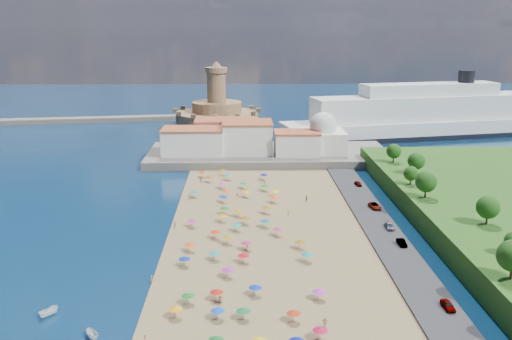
{
  "coord_description": "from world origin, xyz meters",
  "views": [
    {
      "loc": [
        -0.21,
        -136.21,
        49.45
      ],
      "look_at": [
        4.0,
        25.0,
        8.0
      ],
      "focal_mm": 40.0,
      "sensor_mm": 36.0,
      "label": 1
    }
  ],
  "objects": [
    {
      "name": "waterfront_buildings",
      "position": [
        -3.05,
        73.64,
        7.88
      ],
      "size": [
        57.0,
        29.0,
        11.0
      ],
      "color": "silver",
      "rests_on": "terrace"
    },
    {
      "name": "cruise_ship",
      "position": [
        83.42,
        114.69,
        8.68
      ],
      "size": [
        135.49,
        47.07,
        29.32
      ],
      "color": "black",
      "rests_on": "ground"
    },
    {
      "name": "fortress",
      "position": [
        -12.0,
        138.0,
        6.68
      ],
      "size": [
        40.0,
        40.0,
        32.4
      ],
      "color": "#9C754E",
      "rests_on": "ground"
    },
    {
      "name": "beach_parasols",
      "position": [
        -1.21,
        -10.99,
        2.15
      ],
      "size": [
        30.51,
        117.01,
        2.2
      ],
      "color": "gray",
      "rests_on": "beach"
    },
    {
      "name": "ground",
      "position": [
        0.0,
        0.0,
        0.0
      ],
      "size": [
        700.0,
        700.0,
        0.0
      ],
      "primitive_type": "plane",
      "color": "#071938",
      "rests_on": "ground"
    },
    {
      "name": "breakwater",
      "position": [
        -110.0,
        153.0,
        1.3
      ],
      "size": [
        199.03,
        34.77,
        2.6
      ],
      "primitive_type": "cube",
      "rotation": [
        0.0,
        0.0,
        0.14
      ],
      "color": "#59544C",
      "rests_on": "ground"
    },
    {
      "name": "parked_cars",
      "position": [
        36.0,
        -3.85,
        1.39
      ],
      "size": [
        3.01,
        83.19,
        1.44
      ],
      "color": "gray",
      "rests_on": "promenade"
    },
    {
      "name": "terrace",
      "position": [
        10.0,
        73.0,
        1.5
      ],
      "size": [
        90.0,
        36.0,
        3.0
      ],
      "primitive_type": "cube",
      "color": "#59544C",
      "rests_on": "ground"
    },
    {
      "name": "moored_boats",
      "position": [
        -29.58,
        -49.0,
        0.72
      ],
      "size": [
        12.87,
        11.5,
        1.48
      ],
      "color": "white",
      "rests_on": "ground"
    },
    {
      "name": "beachgoers",
      "position": [
        -1.06,
        -1.39,
        1.12
      ],
      "size": [
        36.87,
        95.31,
        1.85
      ],
      "color": "tan",
      "rests_on": "beach"
    },
    {
      "name": "domed_building",
      "position": [
        30.0,
        71.0,
        8.97
      ],
      "size": [
        16.0,
        16.0,
        15.0
      ],
      "color": "silver",
      "rests_on": "terrace"
    },
    {
      "name": "jetty",
      "position": [
        -12.0,
        108.0,
        1.2
      ],
      "size": [
        18.0,
        70.0,
        2.4
      ],
      "primitive_type": "cube",
      "color": "#59544C",
      "rests_on": "ground"
    },
    {
      "name": "hillside_trees",
      "position": [
        49.1,
        -9.6,
        9.94
      ],
      "size": [
        13.2,
        105.25,
        7.26
      ],
      "color": "#382314",
      "rests_on": "hillside"
    }
  ]
}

